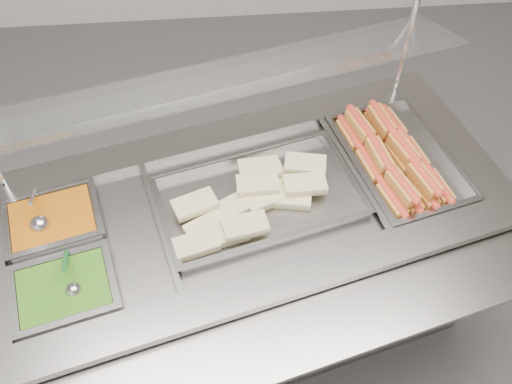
{
  "coord_description": "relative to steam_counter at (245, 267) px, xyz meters",
  "views": [
    {
      "loc": [
        -0.01,
        -0.81,
        2.21
      ],
      "look_at": [
        0.08,
        0.31,
        0.82
      ],
      "focal_mm": 40.0,
      "sensor_mm": 36.0,
      "label": 1
    }
  ],
  "objects": [
    {
      "name": "steam_counter",
      "position": [
        0.0,
        0.0,
        0.0
      ],
      "size": [
        1.81,
        1.14,
        0.8
      ],
      "color": "slate",
      "rests_on": "ground"
    },
    {
      "name": "serving_spoon",
      "position": [
        -0.5,
        -0.27,
        0.41
      ],
      "size": [
        0.07,
        0.16,
        0.13
      ],
      "color": "#B5B4BA",
      "rests_on": "pan_peas"
    },
    {
      "name": "hotdogs_in_buns",
      "position": [
        0.51,
        0.13,
        0.41
      ],
      "size": [
        0.32,
        0.49,
        0.1
      ],
      "color": "#A26422",
      "rests_on": "pan_hotdogs"
    },
    {
      "name": "ladle",
      "position": [
        -0.62,
        -0.04,
        0.41
      ],
      "size": [
        0.07,
        0.17,
        0.13
      ],
      "color": "#B5B4BA",
      "rests_on": "pan_beans"
    },
    {
      "name": "pan_wraps",
      "position": [
        0.05,
        0.01,
        0.38
      ],
      "size": [
        0.68,
        0.5,
        0.06
      ],
      "color": "gray",
      "rests_on": "steam_counter"
    },
    {
      "name": "sneeze_guard",
      "position": [
        -0.05,
        0.19,
        0.73
      ],
      "size": [
        1.49,
        0.63,
        0.39
      ],
      "color": "silver",
      "rests_on": "steam_counter"
    },
    {
      "name": "tray_rail",
      "position": [
        0.12,
        -0.44,
        0.36
      ],
      "size": [
        1.61,
        0.71,
        0.05
      ],
      "color": "gray",
      "rests_on": "steam_counter"
    },
    {
      "name": "pan_beans",
      "position": [
        -0.59,
        -0.02,
        0.37
      ],
      "size": [
        0.31,
        0.28,
        0.09
      ],
      "color": "gray",
      "rests_on": "steam_counter"
    },
    {
      "name": "pan_hotdogs",
      "position": [
        0.54,
        0.14,
        0.36
      ],
      "size": [
        0.42,
        0.55,
        0.09
      ],
      "color": "gray",
      "rests_on": "steam_counter"
    },
    {
      "name": "pan_peas",
      "position": [
        -0.52,
        -0.27,
        0.37
      ],
      "size": [
        0.31,
        0.28,
        0.09
      ],
      "color": "gray",
      "rests_on": "steam_counter"
    },
    {
      "name": "tortilla_wraps",
      "position": [
        0.03,
        -0.0,
        0.41
      ],
      "size": [
        0.51,
        0.37,
        0.06
      ],
      "color": "tan",
      "rests_on": "pan_wraps"
    }
  ]
}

